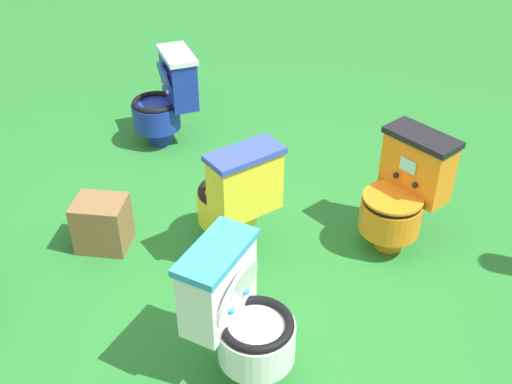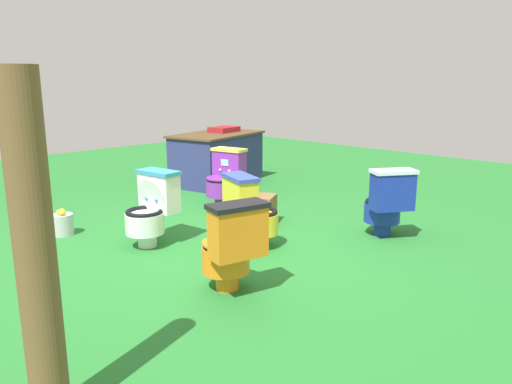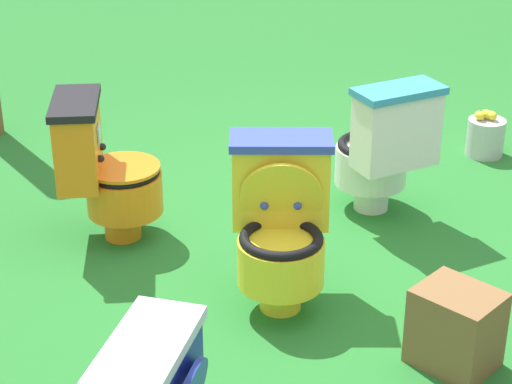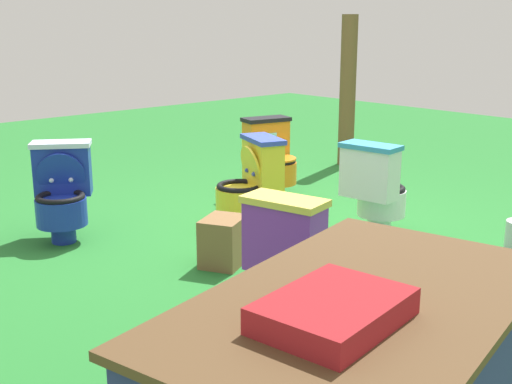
{
  "view_description": "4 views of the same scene",
  "coord_description": "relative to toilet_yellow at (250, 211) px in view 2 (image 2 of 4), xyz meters",
  "views": [
    {
      "loc": [
        -1.63,
        2.13,
        2.47
      ],
      "look_at": [
        0.02,
        -0.23,
        0.48
      ],
      "focal_mm": 43.23,
      "sensor_mm": 36.0,
      "label": 1
    },
    {
      "loc": [
        -2.99,
        -3.46,
        1.61
      ],
      "look_at": [
        0.54,
        0.01,
        0.46
      ],
      "focal_mm": 34.68,
      "sensor_mm": 36.0,
      "label": 2
    },
    {
      "loc": [
        3.44,
        -1.5,
        2.22
      ],
      "look_at": [
        0.1,
        -0.34,
        0.49
      ],
      "focal_mm": 65.21,
      "sensor_mm": 36.0,
      "label": 3
    },
    {
      "loc": [
        3.52,
        3.47,
        1.61
      ],
      "look_at": [
        0.45,
        0.09,
        0.41
      ],
      "focal_mm": 46.24,
      "sensor_mm": 36.0,
      "label": 4
    }
  ],
  "objects": [
    {
      "name": "ground",
      "position": [
        -0.19,
        0.26,
        -0.37
      ],
      "size": [
        14.0,
        14.0,
        0.0
      ],
      "primitive_type": "plane",
      "color": "#26752D"
    },
    {
      "name": "toilet_yellow",
      "position": [
        0.0,
        0.0,
        0.0
      ],
      "size": [
        0.6,
        0.54,
        0.73
      ],
      "rotation": [
        0.0,
        0.0,
        4.37
      ],
      "color": "yellow",
      "rests_on": "ground"
    },
    {
      "name": "toilet_blue",
      "position": [
        1.21,
        -0.75,
        0.0
      ],
      "size": [
        0.61,
        0.63,
        0.73
      ],
      "rotation": [
        0.0,
        0.0,
        5.69
      ],
      "color": "#192D9E",
      "rests_on": "ground"
    },
    {
      "name": "toilet_orange",
      "position": [
        -0.8,
        -0.6,
        -0.0
      ],
      "size": [
        0.51,
        0.58,
        0.73
      ],
      "rotation": [
        0.0,
        0.0,
        6.04
      ],
      "color": "orange",
      "rests_on": "ground"
    },
    {
      "name": "toilet_white",
      "position": [
        -0.59,
        0.77,
        0.0
      ],
      "size": [
        0.54,
        0.46,
        0.73
      ],
      "rotation": [
        0.0,
        0.0,
        1.7
      ],
      "color": "white",
      "rests_on": "ground"
    },
    {
      "name": "toilet_purple",
      "position": [
        0.92,
        1.4,
        -0.0
      ],
      "size": [
        0.57,
        0.5,
        0.73
      ],
      "rotation": [
        0.0,
        0.0,
        1.8
      ],
      "color": "purple",
      "rests_on": "ground"
    },
    {
      "name": "vendor_table",
      "position": [
        1.8,
        2.54,
        0.02
      ],
      "size": [
        1.61,
        1.16,
        0.85
      ],
      "rotation": [
        0.0,
        0.0,
        0.22
      ],
      "color": "navy",
      "rests_on": "ground"
    },
    {
      "name": "wooden_post",
      "position": [
        -2.39,
        -1.05,
        0.46
      ],
      "size": [
        0.18,
        0.18,
        1.66
      ],
      "primitive_type": "cylinder",
      "color": "brown",
      "rests_on": "ground"
    },
    {
      "name": "small_crate",
      "position": [
        0.67,
        0.48,
        -0.21
      ],
      "size": [
        0.39,
        0.37,
        0.33
      ],
      "primitive_type": "cube",
      "rotation": [
        0.0,
        0.0,
        0.48
      ],
      "color": "brown",
      "rests_on": "ground"
    },
    {
      "name": "lemon_bucket",
      "position": [
        -1.08,
        1.7,
        -0.26
      ],
      "size": [
        0.22,
        0.22,
        0.28
      ],
      "color": "#B7B7BF",
      "rests_on": "ground"
    }
  ]
}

